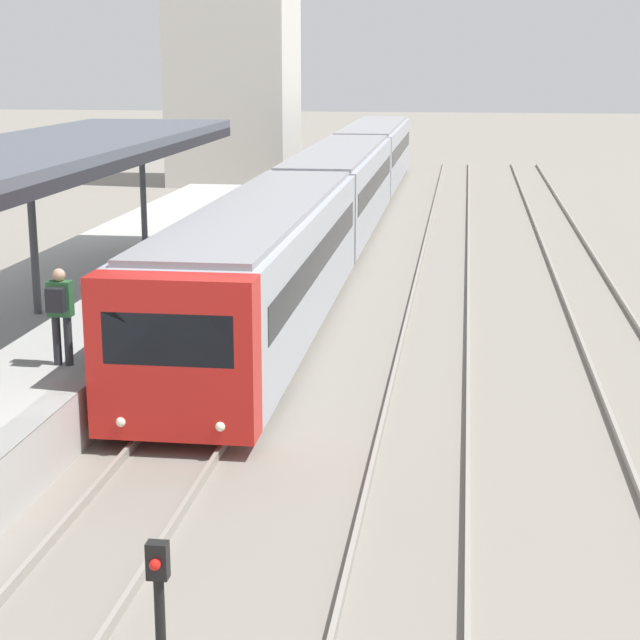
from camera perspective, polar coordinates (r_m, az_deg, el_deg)
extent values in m
cube|color=#4C515B|center=(21.96, -15.33, 8.68)|extent=(4.00, 18.68, 0.20)
cube|color=black|center=(21.30, -10.37, 8.20)|extent=(0.08, 18.68, 0.24)
cylinder|color=#47474C|center=(22.16, -15.05, 4.33)|extent=(0.16, 0.16, 3.18)
cylinder|color=#47474C|center=(29.13, -9.42, 6.80)|extent=(0.16, 0.16, 3.18)
cylinder|color=#2D2D33|center=(18.56, -13.85, -1.06)|extent=(0.14, 0.14, 0.85)
cylinder|color=#2D2D33|center=(18.49, -13.28, -1.08)|extent=(0.14, 0.14, 0.85)
cube|color=#2D6638|center=(18.36, -13.69, 1.12)|extent=(0.40, 0.22, 0.60)
sphere|color=tan|center=(18.28, -13.76, 2.35)|extent=(0.22, 0.22, 0.22)
cube|color=#232328|center=(18.17, -13.92, 1.04)|extent=(0.30, 0.18, 0.40)
cube|color=red|center=(16.76, -7.79, -1.96)|extent=(2.64, 0.70, 2.57)
cube|color=black|center=(16.36, -8.14, -1.06)|extent=(2.06, 0.04, 0.82)
sphere|color=#EFEACC|center=(16.97, -10.57, -5.36)|extent=(0.16, 0.16, 0.16)
sphere|color=#EFEACC|center=(16.56, -5.34, -5.68)|extent=(0.16, 0.16, 0.16)
cube|color=#A8ADB7|center=(23.80, -3.07, 2.86)|extent=(2.64, 14.13, 2.57)
cube|color=gray|center=(23.58, -3.11, 6.07)|extent=(2.32, 13.85, 0.12)
cube|color=black|center=(23.75, -3.08, 3.53)|extent=(2.66, 13.00, 0.67)
cylinder|color=black|center=(20.01, -8.64, -2.97)|extent=(0.12, 0.70, 0.70)
cylinder|color=black|center=(19.51, -2.30, -3.26)|extent=(0.12, 0.70, 0.70)
cylinder|color=black|center=(28.67, -3.53, 2.29)|extent=(0.12, 0.70, 0.70)
cylinder|color=black|center=(28.32, 0.92, 2.17)|extent=(0.12, 0.70, 0.70)
cube|color=#A8ADB7|center=(37.96, 1.03, 7.01)|extent=(2.64, 14.13, 2.57)
cube|color=gray|center=(37.82, 1.04, 9.03)|extent=(2.32, 13.85, 0.12)
cube|color=black|center=(37.93, 1.03, 7.43)|extent=(2.66, 13.00, 0.67)
cylinder|color=black|center=(33.79, -1.79, 4.08)|extent=(0.12, 0.70, 0.70)
cylinder|color=black|center=(33.49, 2.00, 3.99)|extent=(0.12, 0.70, 0.70)
cylinder|color=black|center=(42.77, 0.25, 6.16)|extent=(0.12, 0.70, 0.70)
cylinder|color=black|center=(42.54, 3.26, 6.09)|extent=(0.12, 0.70, 0.70)
cube|color=#A8ADB7|center=(52.30, 2.91, 8.88)|extent=(2.64, 14.13, 2.57)
cube|color=gray|center=(52.20, 2.93, 10.35)|extent=(2.32, 13.85, 0.12)
cube|color=black|center=(52.27, 2.91, 9.19)|extent=(2.66, 13.00, 0.67)
cylinder|color=black|center=(47.98, 1.08, 7.00)|extent=(0.12, 0.70, 0.70)
cylinder|color=black|center=(47.78, 3.77, 6.94)|extent=(0.12, 0.70, 0.70)
cylinder|color=black|center=(57.06, 2.16, 8.09)|extent=(0.12, 0.70, 0.70)
cylinder|color=black|center=(56.89, 4.43, 8.04)|extent=(0.12, 0.70, 0.70)
cube|color=black|center=(10.18, -8.65, -12.56)|extent=(0.20, 0.14, 0.36)
sphere|color=red|center=(10.11, -8.80, -12.78)|extent=(0.11, 0.11, 0.11)
cube|color=silver|center=(53.56, -4.59, 12.97)|extent=(5.70, 5.70, 10.59)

